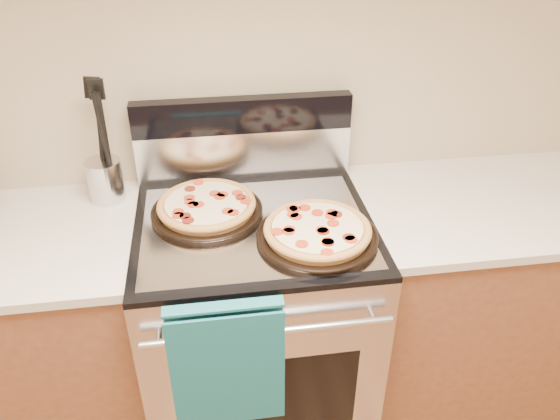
{
  "coord_description": "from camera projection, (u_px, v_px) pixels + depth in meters",
  "views": [
    {
      "loc": [
        -0.13,
        0.19,
        1.89
      ],
      "look_at": [
        0.07,
        1.55,
        1.02
      ],
      "focal_mm": 35.0,
      "sensor_mm": 36.0,
      "label": 1
    }
  ],
  "objects": [
    {
      "name": "wall_back",
      "position": [
        240.0,
        57.0,
        1.81
      ],
      "size": [
        4.0,
        0.0,
        4.0
      ],
      "primitive_type": "plane",
      "rotation": [
        1.57,
        0.0,
        0.0
      ],
      "color": "#C4B38E",
      "rests_on": "ground"
    },
    {
      "name": "range_body",
      "position": [
        257.0,
        328.0,
        2.0
      ],
      "size": [
        0.76,
        0.68,
        0.9
      ],
      "primitive_type": "cube",
      "color": "#B7B7BC",
      "rests_on": "ground"
    },
    {
      "name": "oven_window",
      "position": [
        269.0,
        404.0,
        1.72
      ],
      "size": [
        0.56,
        0.01,
        0.4
      ],
      "primitive_type": "cube",
      "color": "black",
      "rests_on": "range_body"
    },
    {
      "name": "cooktop",
      "position": [
        254.0,
        224.0,
        1.75
      ],
      "size": [
        0.76,
        0.68,
        0.02
      ],
      "primitive_type": "cube",
      "color": "black",
      "rests_on": "range_body"
    },
    {
      "name": "backsplash_lower",
      "position": [
        244.0,
        154.0,
        1.96
      ],
      "size": [
        0.76,
        0.06,
        0.18
      ],
      "primitive_type": "cube",
      "color": "silver",
      "rests_on": "cooktop"
    },
    {
      "name": "backsplash_upper",
      "position": [
        243.0,
        115.0,
        1.88
      ],
      "size": [
        0.76,
        0.06,
        0.12
      ],
      "primitive_type": "cube",
      "color": "black",
      "rests_on": "backsplash_lower"
    },
    {
      "name": "oven_handle",
      "position": [
        269.0,
        332.0,
        1.5
      ],
      "size": [
        0.7,
        0.03,
        0.03
      ],
      "primitive_type": "cylinder",
      "rotation": [
        0.0,
        1.57,
        0.0
      ],
      "color": "silver",
      "rests_on": "range_body"
    },
    {
      "name": "dish_towel",
      "position": [
        227.0,
        363.0,
        1.54
      ],
      "size": [
        0.32,
        0.05,
        0.42
      ],
      "primitive_type": null,
      "color": "#16546E",
      "rests_on": "oven_handle"
    },
    {
      "name": "foil_sheet",
      "position": [
        255.0,
        226.0,
        1.72
      ],
      "size": [
        0.7,
        0.55,
        0.01
      ],
      "primitive_type": "cube",
      "color": "gray",
      "rests_on": "cooktop"
    },
    {
      "name": "cabinet_left",
      "position": [
        8.0,
        350.0,
        1.92
      ],
      "size": [
        1.0,
        0.62,
        0.88
      ],
      "primitive_type": "cube",
      "color": "brown",
      "rests_on": "ground"
    },
    {
      "name": "cabinet_right",
      "position": [
        479.0,
        302.0,
        2.14
      ],
      "size": [
        1.0,
        0.62,
        0.88
      ],
      "primitive_type": "cube",
      "color": "brown",
      "rests_on": "ground"
    },
    {
      "name": "countertop_right",
      "position": [
        505.0,
        203.0,
        1.9
      ],
      "size": [
        1.02,
        0.64,
        0.03
      ],
      "primitive_type": "cube",
      "color": "beige",
      "rests_on": "cabinet_right"
    },
    {
      "name": "pepperoni_pizza_back",
      "position": [
        207.0,
        207.0,
        1.77
      ],
      "size": [
        0.47,
        0.47,
        0.05
      ],
      "primitive_type": null,
      "rotation": [
        0.0,
        0.0,
        -0.39
      ],
      "color": "#AC7434",
      "rests_on": "foil_sheet"
    },
    {
      "name": "pepperoni_pizza_front",
      "position": [
        317.0,
        232.0,
        1.65
      ],
      "size": [
        0.46,
        0.46,
        0.05
      ],
      "primitive_type": null,
      "rotation": [
        0.0,
        0.0,
        -0.33
      ],
      "color": "#AC7434",
      "rests_on": "foil_sheet"
    },
    {
      "name": "utensil_crock",
      "position": [
        106.0,
        180.0,
        1.85
      ],
      "size": [
        0.13,
        0.13,
        0.15
      ],
      "primitive_type": "cylinder",
      "rotation": [
        0.0,
        0.0,
        0.08
      ],
      "color": "silver",
      "rests_on": "countertop_left"
    }
  ]
}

